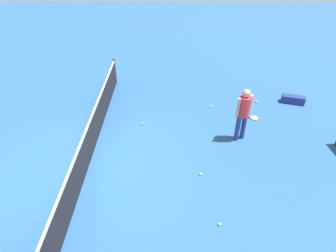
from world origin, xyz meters
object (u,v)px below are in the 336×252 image
at_px(player_near_side, 243,111).
at_px(tennis_racket_near_player, 254,118).
at_px(equipment_bag, 294,100).
at_px(tennis_ball_midcourt, 219,224).
at_px(tennis_ball_by_net, 256,101).
at_px(tennis_ball_baseline, 142,123).
at_px(tennis_ball_stray_right, 201,174).
at_px(tennis_ball_near_player, 211,107).

relative_size(player_near_side, tennis_racket_near_player, 2.91).
bearing_deg(equipment_bag, tennis_ball_midcourt, 146.80).
distance_m(player_near_side, tennis_racket_near_player, 1.69).
relative_size(player_near_side, tennis_ball_by_net, 25.76).
distance_m(tennis_ball_by_net, tennis_ball_midcourt, 5.74).
height_order(tennis_ball_baseline, tennis_ball_stray_right, same).
bearing_deg(tennis_racket_near_player, player_near_side, 147.39).
distance_m(player_near_side, tennis_ball_midcourt, 3.44).
bearing_deg(tennis_ball_baseline, equipment_bag, -75.49).
relative_size(tennis_ball_baseline, equipment_bag, 0.08).
bearing_deg(tennis_ball_near_player, tennis_ball_by_net, -77.79).
bearing_deg(tennis_ball_stray_right, player_near_side, -39.43).
relative_size(tennis_racket_near_player, tennis_ball_midcourt, 8.85).
xyz_separation_m(tennis_ball_stray_right, equipment_bag, (3.76, -3.74, 0.11)).
height_order(tennis_ball_near_player, tennis_ball_by_net, same).
height_order(tennis_ball_near_player, tennis_ball_midcourt, same).
bearing_deg(tennis_ball_stray_right, tennis_ball_near_player, -10.87).
height_order(tennis_ball_midcourt, tennis_ball_stray_right, same).
height_order(tennis_ball_by_net, tennis_ball_midcourt, same).
relative_size(tennis_racket_near_player, tennis_ball_baseline, 8.85).
bearing_deg(tennis_racket_near_player, tennis_ball_baseline, 95.99).
bearing_deg(tennis_ball_near_player, player_near_side, -160.44).
bearing_deg(player_near_side, tennis_ball_midcourt, 161.77).
bearing_deg(tennis_ball_by_net, tennis_racket_near_player, 161.80).
height_order(player_near_side, tennis_ball_stray_right, player_near_side).
bearing_deg(tennis_ball_midcourt, equipment_bag, -33.20).
bearing_deg(tennis_ball_stray_right, tennis_ball_midcourt, -169.81).
distance_m(player_near_side, tennis_ball_by_net, 2.64).
relative_size(tennis_ball_midcourt, equipment_bag, 0.08).
xyz_separation_m(tennis_ball_by_net, equipment_bag, (-0.04, -1.35, 0.11)).
xyz_separation_m(player_near_side, tennis_ball_midcourt, (-3.13, 1.03, -0.98)).
distance_m(tennis_racket_near_player, tennis_ball_by_net, 1.11).
height_order(tennis_ball_baseline, equipment_bag, equipment_bag).
relative_size(tennis_ball_baseline, tennis_ball_stray_right, 1.00).
xyz_separation_m(tennis_ball_by_net, tennis_ball_baseline, (-1.45, 4.11, 0.00)).
height_order(tennis_ball_by_net, tennis_ball_baseline, same).
height_order(tennis_ball_midcourt, equipment_bag, equipment_bag).
distance_m(tennis_ball_by_net, equipment_bag, 1.36).
height_order(tennis_ball_near_player, tennis_ball_baseline, same).
xyz_separation_m(tennis_ball_by_net, tennis_ball_midcourt, (-5.33, 2.11, 0.00)).
relative_size(tennis_racket_near_player, tennis_ball_near_player, 8.85).
bearing_deg(tennis_ball_stray_right, tennis_ball_baseline, 36.40).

